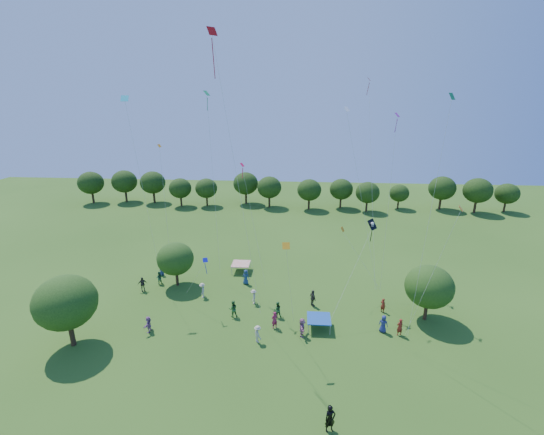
{
  "coord_description": "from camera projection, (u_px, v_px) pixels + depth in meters",
  "views": [
    {
      "loc": [
        2.31,
        -15.84,
        20.63
      ],
      "look_at": [
        0.0,
        14.0,
        11.0
      ],
      "focal_mm": 24.0,
      "sensor_mm": 36.0,
      "label": 1
    }
  ],
  "objects": [
    {
      "name": "small_kite_1",
      "position": [
        348.0,
        239.0,
        38.06
      ],
      "size": [
        4.53,
        0.74,
        6.81
      ],
      "color": "orange"
    },
    {
      "name": "crowd_person_1",
      "position": [
        274.0,
        320.0,
        34.36
      ],
      "size": [
        0.77,
        0.73,
        1.74
      ],
      "primitive_type": "imported",
      "rotation": [
        0.0,
        0.0,
        3.79
      ],
      "color": "maroon",
      "rests_on": "ground"
    },
    {
      "name": "man_in_black",
      "position": [
        330.0,
        419.0,
        23.53
      ],
      "size": [
        0.86,
        0.7,
        1.99
      ],
      "primitive_type": "imported",
      "rotation": [
        0.0,
        0.0,
        0.34
      ],
      "color": "black",
      "rests_on": "ground"
    },
    {
      "name": "small_kite_10",
      "position": [
        287.0,
        258.0,
        29.5
      ],
      "size": [
        1.04,
        2.48,
        8.58
      ],
      "color": "orange"
    },
    {
      "name": "crowd_person_10",
      "position": [
        142.0,
        284.0,
        41.08
      ],
      "size": [
        1.11,
        0.91,
        1.73
      ],
      "primitive_type": "imported",
      "rotation": [
        0.0,
        0.0,
        0.53
      ],
      "color": "#3A362E",
      "rests_on": "ground"
    },
    {
      "name": "small_kite_8",
      "position": [
        370.0,
        130.0,
        40.28
      ],
      "size": [
        1.15,
        8.91,
        21.86
      ],
      "color": "red"
    },
    {
      "name": "crowd_person_13",
      "position": [
        400.0,
        327.0,
        33.33
      ],
      "size": [
        0.72,
        0.58,
        1.69
      ],
      "primitive_type": "imported",
      "rotation": [
        0.0,
        0.0,
        3.45
      ],
      "color": "maroon",
      "rests_on": "ground"
    },
    {
      "name": "small_kite_2",
      "position": [
        163.0,
        181.0,
        43.81
      ],
      "size": [
        1.56,
        3.56,
        14.38
      ],
      "color": "orange"
    },
    {
      "name": "crowd_person_15",
      "position": [
        202.0,
        290.0,
        39.8
      ],
      "size": [
        0.65,
        1.16,
        1.68
      ],
      "primitive_type": "imported",
      "rotation": [
        0.0,
        0.0,
        4.86
      ],
      "color": "#BDB497",
      "rests_on": "ground"
    },
    {
      "name": "tent_blue",
      "position": [
        319.0,
        319.0,
        34.28
      ],
      "size": [
        2.2,
        2.2,
        1.1
      ],
      "color": "#174597",
      "rests_on": "ground"
    },
    {
      "name": "crowd_person_12",
      "position": [
        383.0,
        324.0,
        33.75
      ],
      "size": [
        0.97,
        0.78,
        1.73
      ],
      "primitive_type": "imported",
      "rotation": [
        0.0,
        0.0,
        2.7
      ],
      "color": "navy",
      "rests_on": "ground"
    },
    {
      "name": "small_kite_4",
      "position": [
        203.0,
        266.0,
        35.89
      ],
      "size": [
        2.88,
        1.63,
        4.68
      ],
      "color": "#1215BD"
    },
    {
      "name": "small_kite_0",
      "position": [
        248.0,
        195.0,
        36.52
      ],
      "size": [
        2.42,
        0.62,
        13.54
      ],
      "color": "#F70E3C"
    },
    {
      "name": "small_kite_9",
      "position": [
        444.0,
        248.0,
        26.47
      ],
      "size": [
        1.8,
        3.28,
        12.52
      ],
      "color": "orange"
    },
    {
      "name": "small_kite_7",
      "position": [
        132.0,
        135.0,
        37.3
      ],
      "size": [
        1.93,
        0.97,
        19.85
      ],
      "color": "#0CAABE"
    },
    {
      "name": "pirate_kite",
      "position": [
        372.0,
        226.0,
        35.61
      ],
      "size": [
        4.7,
        5.84,
        8.2
      ],
      "color": "black"
    },
    {
      "name": "crowd_person_4",
      "position": [
        313.0,
        298.0,
        38.05
      ],
      "size": [
        0.93,
        1.19,
        1.84
      ],
      "primitive_type": "imported",
      "rotation": [
        0.0,
        0.0,
        2.05
      ],
      "color": "#3E3A31",
      "rests_on": "ground"
    },
    {
      "name": "crowd_person_8",
      "position": [
        159.0,
        278.0,
        42.75
      ],
      "size": [
        0.8,
        0.48,
        1.56
      ],
      "primitive_type": "imported",
      "rotation": [
        0.0,
        0.0,
        3.23
      ],
      "color": "#275B3B",
      "rests_on": "ground"
    },
    {
      "name": "near_tree_east",
      "position": [
        429.0,
        287.0,
        34.94
      ],
      "size": [
        4.57,
        4.57,
        5.65
      ],
      "color": "#422B19",
      "rests_on": "ground"
    },
    {
      "name": "crowd_person_5",
      "position": [
        149.0,
        324.0,
        33.86
      ],
      "size": [
        0.57,
        1.49,
        1.58
      ],
      "primitive_type": "imported",
      "rotation": [
        0.0,
        0.0,
        4.74
      ],
      "color": "#975898",
      "rests_on": "ground"
    },
    {
      "name": "crowd_person_11",
      "position": [
        302.0,
        327.0,
        33.21
      ],
      "size": [
        0.72,
        1.71,
        1.79
      ],
      "primitive_type": "imported",
      "rotation": [
        0.0,
        0.0,
        1.49
      ],
      "color": "#AE658B",
      "rests_on": "ground"
    },
    {
      "name": "small_kite_3",
      "position": [
        209.0,
        128.0,
        40.36
      ],
      "size": [
        1.58,
        3.33,
        20.4
      ],
      "color": "#188844"
    },
    {
      "name": "crowd_person_7",
      "position": [
        383.0,
        305.0,
        37.01
      ],
      "size": [
        0.66,
        0.67,
        1.54
      ],
      "primitive_type": "imported",
      "rotation": [
        0.0,
        0.0,
        2.34
      ],
      "color": "maroon",
      "rests_on": "ground"
    },
    {
      "name": "small_kite_5",
      "position": [
        393.0,
        157.0,
        35.92
      ],
      "size": [
        0.68,
        2.1,
        18.25
      ],
      "color": "purple"
    },
    {
      "name": "near_tree_west",
      "position": [
        66.0,
        302.0,
        30.89
      ],
      "size": [
        5.15,
        5.15,
        6.62
      ],
      "color": "#422B19",
      "rests_on": "ground"
    },
    {
      "name": "small_kite_6",
      "position": [
        356.0,
        163.0,
        36.07
      ],
      "size": [
        4.53,
        1.55,
        18.77
      ],
      "color": "white"
    },
    {
      "name": "crowd_person_0",
      "position": [
        246.0,
        277.0,
        42.64
      ],
      "size": [
        1.01,
        0.74,
        1.82
      ],
      "primitive_type": "imported",
      "rotation": [
        0.0,
        0.0,
        2.83
      ],
      "color": "navy",
      "rests_on": "ground"
    },
    {
      "name": "crowd_person_14",
      "position": [
        277.0,
        309.0,
        36.17
      ],
      "size": [
        0.9,
        0.64,
        1.66
      ],
      "primitive_type": "imported",
      "rotation": [
        0.0,
        0.0,
        3.41
      ],
      "color": "#285F2B",
      "rests_on": "ground"
    },
    {
      "name": "crowd_person_2",
      "position": [
        233.0,
        309.0,
        36.2
      ],
      "size": [
        0.96,
        0.69,
        1.74
      ],
      "primitive_type": "imported",
      "rotation": [
        0.0,
        0.0,
        3.44
      ],
      "color": "#2A6129",
      "rests_on": "ground"
    },
    {
      "name": "crowd_person_9",
      "position": [
        258.0,
        334.0,
        32.34
      ],
      "size": [
        1.01,
        1.17,
        1.66
      ],
      "primitive_type": "imported",
      "rotation": [
        0.0,
        0.0,
        2.16
      ],
      "color": "#BAB495",
      "rests_on": "ground"
    },
    {
      "name": "crowd_person_6",
      "position": [
        162.0,
        269.0,
        44.89
      ],
      "size": [
        0.82,
        0.85,
        1.56
      ],
      "primitive_type": "imported",
      "rotation": [
        0.0,
        0.0,
        5.44
      ],
      "color": "navy",
      "rests_on": "ground"
    },
    {
      "name": "small_kite_11",
      "position": [
        439.0,
        164.0,
        27.55
      ],
      "size": [
        1.55,
        1.32,
        19.89
      ],
      "color": "#167931"
    },
    {
      "name": "red_high_kite",
      "position": [
        222.0,
        92.0,
        29.45
      ],
      "size": [
        4.04,
        1.15,
        24.84
      ],
      "color": "red"
    },
    {
      "name": "tent_red_stripe",
      "position": [
        241.0,
        264.0,
        45.8
      ],
      "size": [
        2.2,
        2.2,
        1.1
      ],
      "color": "#CB4017",
      "rests_on": "ground"
    },
    {
      "name": "near_tree_north",
      "position": [
        175.0,
        259.0,
        41.65
      ],
      "size": [
        4.18,
        4.18,
        5.26
      ],
      "color": "#422B19",
      "rests_on": "ground"
    },
    {
      "name": "crowd_person_3",
      "position": [
        254.0,
        297.0,
        38.53
      ],
      "size": [
        0.48,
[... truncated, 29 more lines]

